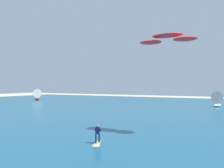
# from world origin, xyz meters

# --- Properties ---
(ocean) EXTENTS (160.00, 90.00, 0.10)m
(ocean) POSITION_xyz_m (0.00, 49.24, 0.05)
(ocean) COLOR navy
(ocean) RESTS_ON ground
(kitesurfer) EXTENTS (1.29, 2.02, 1.67)m
(kitesurfer) POSITION_xyz_m (-0.47, 16.37, 0.70)
(kitesurfer) COLOR yellow
(kitesurfer) RESTS_ON ocean
(kite) EXTENTS (6.28, 2.33, 0.94)m
(kite) POSITION_xyz_m (3.82, 23.48, 10.19)
(kite) COLOR red
(sailboat_center_horizon) EXTENTS (3.21, 3.65, 4.11)m
(sailboat_center_horizon) POSITION_xyz_m (6.23, 60.36, 1.98)
(sailboat_center_horizon) COLOR white
(sailboat_center_horizon) RESTS_ON ocean
(sailboat_far_right) EXTENTS (3.75, 3.44, 4.17)m
(sailboat_far_right) POSITION_xyz_m (-50.20, 57.52, 2.01)
(sailboat_far_right) COLOR maroon
(sailboat_far_right) RESTS_ON ocean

